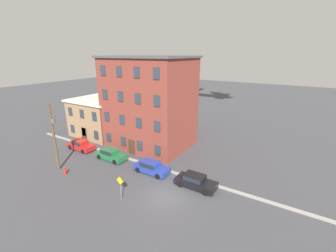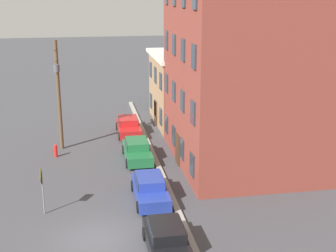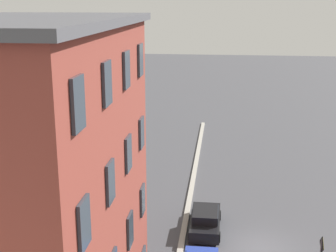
{
  "view_description": "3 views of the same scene",
  "coord_description": "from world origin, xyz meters",
  "px_view_note": "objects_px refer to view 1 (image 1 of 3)",
  "views": [
    {
      "loc": [
        10.4,
        -16.22,
        13.72
      ],
      "look_at": [
        -1.82,
        3.43,
        6.24
      ],
      "focal_mm": 24.0,
      "sensor_mm": 36.0,
      "label": 1
    },
    {
      "loc": [
        20.84,
        -0.19,
        11.98
      ],
      "look_at": [
        -1.62,
        3.85,
        5.2
      ],
      "focal_mm": 50.0,
      "sensor_mm": 36.0,
      "label": 2
    },
    {
      "loc": [
        -24.98,
        2.37,
        14.0
      ],
      "look_at": [
        0.22,
        5.35,
        7.16
      ],
      "focal_mm": 50.0,
      "sensor_mm": 36.0,
      "label": 3
    }
  ],
  "objects_px": {
    "car_green": "(111,154)",
    "car_blue": "(151,167)",
    "car_black": "(195,181)",
    "caution_sign": "(120,184)",
    "fire_hydrant": "(65,171)",
    "utility_pole": "(54,134)",
    "car_red": "(81,145)"
  },
  "relations": [
    {
      "from": "car_green",
      "to": "car_blue",
      "type": "bearing_deg",
      "value": -0.25
    },
    {
      "from": "car_black",
      "to": "caution_sign",
      "type": "bearing_deg",
      "value": -130.71
    },
    {
      "from": "car_blue",
      "to": "fire_hydrant",
      "type": "xyz_separation_m",
      "value": [
        -8.38,
        -5.8,
        -0.27
      ]
    },
    {
      "from": "car_blue",
      "to": "utility_pole",
      "type": "bearing_deg",
      "value": -151.93
    },
    {
      "from": "car_blue",
      "to": "car_black",
      "type": "relative_size",
      "value": 1.0
    },
    {
      "from": "car_black",
      "to": "car_red",
      "type": "bearing_deg",
      "value": 179.88
    },
    {
      "from": "car_green",
      "to": "car_blue",
      "type": "relative_size",
      "value": 1.0
    },
    {
      "from": "caution_sign",
      "to": "car_blue",
      "type": "bearing_deg",
      "value": 97.15
    },
    {
      "from": "car_red",
      "to": "fire_hydrant",
      "type": "height_order",
      "value": "car_red"
    },
    {
      "from": "car_black",
      "to": "utility_pole",
      "type": "xyz_separation_m",
      "value": [
        -16.04,
        -5.38,
        3.94
      ]
    },
    {
      "from": "car_green",
      "to": "car_blue",
      "type": "distance_m",
      "value": 6.77
    },
    {
      "from": "car_red",
      "to": "car_black",
      "type": "relative_size",
      "value": 1.0
    },
    {
      "from": "car_blue",
      "to": "utility_pole",
      "type": "xyz_separation_m",
      "value": [
        -10.16,
        -5.42,
        3.94
      ]
    },
    {
      "from": "utility_pole",
      "to": "car_red",
      "type": "bearing_deg",
      "value": 117.59
    },
    {
      "from": "car_green",
      "to": "utility_pole",
      "type": "relative_size",
      "value": 0.53
    },
    {
      "from": "car_red",
      "to": "car_black",
      "type": "height_order",
      "value": "same"
    },
    {
      "from": "car_black",
      "to": "fire_hydrant",
      "type": "bearing_deg",
      "value": -157.99
    },
    {
      "from": "car_green",
      "to": "car_blue",
      "type": "height_order",
      "value": "same"
    },
    {
      "from": "caution_sign",
      "to": "utility_pole",
      "type": "bearing_deg",
      "value": 176.99
    },
    {
      "from": "caution_sign",
      "to": "utility_pole",
      "type": "distance_m",
      "value": 11.3
    },
    {
      "from": "utility_pole",
      "to": "fire_hydrant",
      "type": "xyz_separation_m",
      "value": [
        1.79,
        -0.38,
        -4.2
      ]
    },
    {
      "from": "fire_hydrant",
      "to": "car_green",
      "type": "bearing_deg",
      "value": 74.63
    },
    {
      "from": "caution_sign",
      "to": "car_red",
      "type": "bearing_deg",
      "value": 156.44
    },
    {
      "from": "car_green",
      "to": "car_blue",
      "type": "xyz_separation_m",
      "value": [
        6.77,
        -0.03,
        0.0
      ]
    },
    {
      "from": "car_green",
      "to": "utility_pole",
      "type": "distance_m",
      "value": 7.53
    },
    {
      "from": "car_red",
      "to": "caution_sign",
      "type": "xyz_separation_m",
      "value": [
        13.75,
        -6.0,
        1.06
      ]
    },
    {
      "from": "caution_sign",
      "to": "fire_hydrant",
      "type": "relative_size",
      "value": 2.82
    },
    {
      "from": "car_blue",
      "to": "fire_hydrant",
      "type": "relative_size",
      "value": 4.58
    },
    {
      "from": "caution_sign",
      "to": "fire_hydrant",
      "type": "height_order",
      "value": "caution_sign"
    },
    {
      "from": "car_red",
      "to": "utility_pole",
      "type": "distance_m",
      "value": 7.28
    },
    {
      "from": "car_black",
      "to": "utility_pole",
      "type": "bearing_deg",
      "value": -161.45
    },
    {
      "from": "car_green",
      "to": "fire_hydrant",
      "type": "xyz_separation_m",
      "value": [
        -1.6,
        -5.83,
        -0.27
      ]
    }
  ]
}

